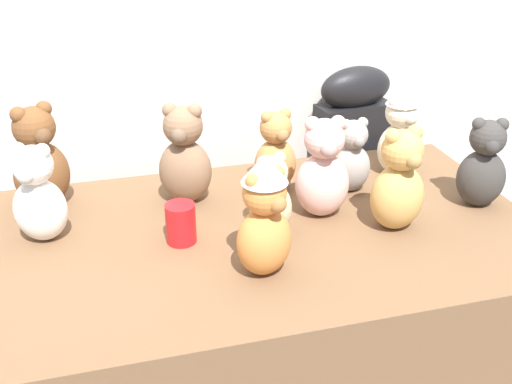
% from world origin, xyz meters
% --- Properties ---
extents(display_table, '(1.57, 0.88, 0.74)m').
position_xyz_m(display_table, '(0.00, 0.25, 0.37)').
color(display_table, brown).
rests_on(display_table, ground_plane).
extents(instrument_case, '(0.29, 0.16, 1.01)m').
position_xyz_m(instrument_case, '(0.53, 0.82, 0.51)').
color(instrument_case, black).
rests_on(instrument_case, ground_plane).
extents(teddy_bear_cream, '(0.16, 0.15, 0.30)m').
position_xyz_m(teddy_bear_cream, '(0.54, 0.50, 0.89)').
color(teddy_bear_cream, beige).
rests_on(teddy_bear_cream, display_table).
extents(teddy_bear_blush, '(0.17, 0.15, 0.30)m').
position_xyz_m(teddy_bear_blush, '(0.21, 0.29, 0.88)').
color(teddy_bear_blush, beige).
rests_on(teddy_bear_blush, display_table).
extents(teddy_bear_snow, '(0.18, 0.16, 0.28)m').
position_xyz_m(teddy_bear_snow, '(-0.56, 0.36, 0.87)').
color(teddy_bear_snow, white).
rests_on(teddy_bear_snow, display_table).
extents(teddy_bear_honey, '(0.17, 0.15, 0.30)m').
position_xyz_m(teddy_bear_honey, '(0.38, 0.17, 0.88)').
color(teddy_bear_honey, tan).
rests_on(teddy_bear_honey, display_table).
extents(teddy_bear_ginger, '(0.18, 0.17, 0.31)m').
position_xyz_m(teddy_bear_ginger, '(-0.03, 0.05, 0.89)').
color(teddy_bear_ginger, '#D17F3D').
rests_on(teddy_bear_ginger, display_table).
extents(teddy_bear_charcoal, '(0.17, 0.16, 0.27)m').
position_xyz_m(teddy_bear_charcoal, '(0.67, 0.23, 0.87)').
color(teddy_bear_charcoal, '#383533').
rests_on(teddy_bear_charcoal, display_table).
extents(teddy_bear_caramel, '(0.15, 0.13, 0.26)m').
position_xyz_m(teddy_bear_caramel, '(0.13, 0.49, 0.86)').
color(teddy_bear_caramel, '#B27A42').
rests_on(teddy_bear_caramel, display_table).
extents(teddy_bear_sand, '(0.15, 0.14, 0.24)m').
position_xyz_m(teddy_bear_sand, '(0.03, 0.23, 0.85)').
color(teddy_bear_sand, '#CCB78E').
rests_on(teddy_bear_sand, display_table).
extents(teddy_bear_mocha, '(0.19, 0.18, 0.30)m').
position_xyz_m(teddy_bear_mocha, '(-0.15, 0.48, 0.88)').
color(teddy_bear_mocha, '#7F6047').
rests_on(teddy_bear_mocha, display_table).
extents(teddy_bear_chestnut, '(0.21, 0.20, 0.32)m').
position_xyz_m(teddy_bear_chestnut, '(-0.56, 0.56, 0.89)').
color(teddy_bear_chestnut, brown).
rests_on(teddy_bear_chestnut, display_table).
extents(teddy_bear_ash, '(0.13, 0.11, 0.24)m').
position_xyz_m(teddy_bear_ash, '(0.35, 0.42, 0.85)').
color(teddy_bear_ash, gray).
rests_on(teddy_bear_ash, display_table).
extents(party_cup_red, '(0.08, 0.08, 0.11)m').
position_xyz_m(party_cup_red, '(-0.21, 0.25, 0.80)').
color(party_cup_red, red).
rests_on(party_cup_red, display_table).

